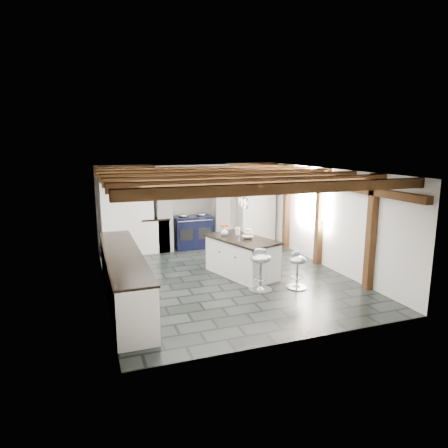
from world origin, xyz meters
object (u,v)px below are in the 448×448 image
object	(u,v)px
range_cooker	(193,231)
bar_stool_far	(261,265)
kitchen_island	(242,256)
bar_stool_near	(297,266)

from	to	relation	value
range_cooker	bar_stool_far	xyz separation A→B (m)	(0.38, -3.62, 0.06)
bar_stool_far	kitchen_island	bearing A→B (deg)	107.86
range_cooker	kitchen_island	xyz separation A→B (m)	(0.39, -2.61, -0.04)
range_cooker	bar_stool_far	size ratio (longest dim) A/B	1.19
range_cooker	bar_stool_near	xyz separation A→B (m)	(1.12, -3.74, -0.00)
kitchen_island	bar_stool_far	world-z (taller)	kitchen_island
kitchen_island	bar_stool_far	size ratio (longest dim) A/B	2.22
kitchen_island	bar_stool_near	world-z (taller)	kitchen_island
kitchen_island	bar_stool_near	bearing A→B (deg)	-75.18
range_cooker	kitchen_island	size ratio (longest dim) A/B	0.53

